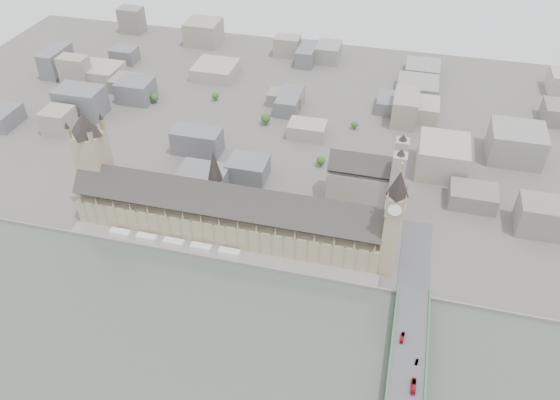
% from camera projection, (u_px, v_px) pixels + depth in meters
% --- Properties ---
extents(ground, '(900.00, 900.00, 0.00)m').
position_uv_depth(ground, '(221.00, 248.00, 465.92)').
color(ground, '#595651').
rests_on(ground, ground).
extents(embankment_wall, '(600.00, 1.50, 3.00)m').
position_uv_depth(embankment_wall, '(215.00, 259.00, 453.67)').
color(embankment_wall, slate).
rests_on(embankment_wall, ground).
extents(river_terrace, '(270.00, 15.00, 2.00)m').
position_uv_depth(river_terrace, '(218.00, 253.00, 459.64)').
color(river_terrace, slate).
rests_on(river_terrace, ground).
extents(terrace_tents, '(118.00, 7.00, 4.00)m').
position_uv_depth(terrace_tents, '(174.00, 242.00, 465.73)').
color(terrace_tents, silver).
rests_on(terrace_tents, river_terrace).
extents(palace_of_westminster, '(265.00, 40.73, 55.44)m').
position_uv_depth(palace_of_westminster, '(227.00, 213.00, 466.49)').
color(palace_of_westminster, '#9C8A6A').
rests_on(palace_of_westminster, ground).
extents(elizabeth_tower, '(17.00, 17.00, 107.50)m').
position_uv_depth(elizabeth_tower, '(393.00, 216.00, 409.20)').
color(elizabeth_tower, '#9C8A6A').
rests_on(elizabeth_tower, ground).
extents(victoria_tower, '(30.00, 30.00, 100.00)m').
position_uv_depth(victoria_tower, '(93.00, 158.00, 473.96)').
color(victoria_tower, '#9C8A6A').
rests_on(victoria_tower, ground).
extents(central_tower, '(13.00, 13.00, 48.00)m').
position_uv_depth(central_tower, '(215.00, 174.00, 450.98)').
color(central_tower, gray).
rests_on(central_tower, ground).
extents(westminster_bridge, '(25.00, 325.00, 10.25)m').
position_uv_depth(westminster_bridge, '(407.00, 372.00, 365.98)').
color(westminster_bridge, '#474749').
rests_on(westminster_bridge, ground).
extents(westminster_abbey, '(68.00, 36.00, 64.00)m').
position_uv_depth(westminster_abbey, '(367.00, 179.00, 500.68)').
color(westminster_abbey, gray).
rests_on(westminster_abbey, ground).
extents(city_skyline_inland, '(720.00, 360.00, 38.00)m').
position_uv_depth(city_skyline_inland, '(288.00, 95.00, 638.64)').
color(city_skyline_inland, gray).
rests_on(city_skyline_inland, ground).
extents(park_trees, '(110.00, 30.00, 15.00)m').
position_uv_depth(park_trees, '(231.00, 197.00, 508.33)').
color(park_trees, '#284F1C').
rests_on(park_trees, ground).
extents(red_bus_north, '(2.99, 9.67, 2.65)m').
position_uv_depth(red_bus_north, '(402.00, 338.00, 379.70)').
color(red_bus_north, red).
rests_on(red_bus_north, westminster_bridge).
extents(red_bus_south, '(2.89, 11.77, 3.27)m').
position_uv_depth(red_bus_south, '(414.00, 386.00, 349.95)').
color(red_bus_south, '#AF1524').
rests_on(red_bus_south, westminster_bridge).
extents(car_silver, '(2.50, 5.07, 1.60)m').
position_uv_depth(car_silver, '(417.00, 362.00, 365.01)').
color(car_silver, gray).
rests_on(car_silver, westminster_bridge).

